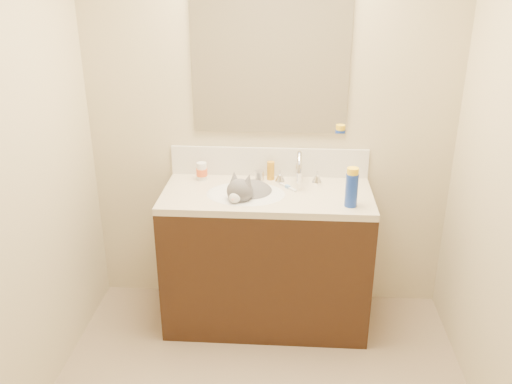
# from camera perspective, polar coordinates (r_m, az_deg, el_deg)

# --- Properties ---
(room_shell) EXTENTS (2.24, 2.54, 2.52)m
(room_shell) POSITION_cam_1_polar(r_m,az_deg,el_deg) (1.97, -0.03, 5.87)
(room_shell) COLOR #C2B390
(room_shell) RESTS_ON ground
(vanity_cabinet) EXTENTS (1.20, 0.55, 0.82)m
(vanity_cabinet) POSITION_cam_1_polar(r_m,az_deg,el_deg) (3.30, 1.11, -7.24)
(vanity_cabinet) COLOR black
(vanity_cabinet) RESTS_ON ground
(counter_slab) EXTENTS (1.20, 0.55, 0.04)m
(counter_slab) POSITION_cam_1_polar(r_m,az_deg,el_deg) (3.10, 1.17, -0.35)
(counter_slab) COLOR beige
(counter_slab) RESTS_ON vanity_cabinet
(basin) EXTENTS (0.45, 0.36, 0.14)m
(basin) POSITION_cam_1_polar(r_m,az_deg,el_deg) (3.10, -1.08, -1.36)
(basin) COLOR white
(basin) RESTS_ON vanity_cabinet
(faucet) EXTENTS (0.28, 0.20, 0.21)m
(faucet) POSITION_cam_1_polar(r_m,az_deg,el_deg) (3.19, 4.53, 2.28)
(faucet) COLOR silver
(faucet) RESTS_ON counter_slab
(cat) EXTENTS (0.37, 0.42, 0.31)m
(cat) POSITION_cam_1_polar(r_m,az_deg,el_deg) (3.11, -0.69, -0.57)
(cat) COLOR #4F4C4F
(cat) RESTS_ON basin
(backsplash) EXTENTS (1.20, 0.02, 0.18)m
(backsplash) POSITION_cam_1_polar(r_m,az_deg,el_deg) (3.31, 1.40, 3.19)
(backsplash) COLOR silver
(backsplash) RESTS_ON counter_slab
(mirror) EXTENTS (0.90, 0.02, 0.80)m
(mirror) POSITION_cam_1_polar(r_m,az_deg,el_deg) (3.16, 1.50, 13.31)
(mirror) COLOR white
(mirror) RESTS_ON room_shell
(pill_bottle) EXTENTS (0.07, 0.07, 0.11)m
(pill_bottle) POSITION_cam_1_polar(r_m,az_deg,el_deg) (3.28, -5.73, 2.20)
(pill_bottle) COLOR silver
(pill_bottle) RESTS_ON counter_slab
(pill_label) EXTENTS (0.09, 0.09, 0.04)m
(pill_label) POSITION_cam_1_polar(r_m,az_deg,el_deg) (3.28, -5.72, 2.10)
(pill_label) COLOR #E65B26
(pill_label) RESTS_ON pill_bottle
(silver_jar) EXTENTS (0.05, 0.05, 0.06)m
(silver_jar) POSITION_cam_1_polar(r_m,az_deg,el_deg) (3.26, 0.35, 1.73)
(silver_jar) COLOR #B7B7BC
(silver_jar) RESTS_ON counter_slab
(amber_bottle) EXTENTS (0.05, 0.05, 0.11)m
(amber_bottle) POSITION_cam_1_polar(r_m,az_deg,el_deg) (3.26, 1.56, 2.26)
(amber_bottle) COLOR #C28316
(amber_bottle) RESTS_ON counter_slab
(toothbrush) EXTENTS (0.11, 0.13, 0.01)m
(toothbrush) POSITION_cam_1_polar(r_m,az_deg,el_deg) (3.16, 3.36, 0.51)
(toothbrush) COLOR silver
(toothbrush) RESTS_ON counter_slab
(toothbrush_head) EXTENTS (0.03, 0.04, 0.02)m
(toothbrush_head) POSITION_cam_1_polar(r_m,az_deg,el_deg) (3.16, 3.36, 0.57)
(toothbrush_head) COLOR #6B9EE5
(toothbrush_head) RESTS_ON counter_slab
(spray_can) EXTENTS (0.08, 0.08, 0.18)m
(spray_can) POSITION_cam_1_polar(r_m,az_deg,el_deg) (2.93, 10.02, 0.20)
(spray_can) COLOR #1635A0
(spray_can) RESTS_ON counter_slab
(spray_cap) EXTENTS (0.08, 0.08, 0.04)m
(spray_cap) POSITION_cam_1_polar(r_m,az_deg,el_deg) (2.89, 10.16, 2.15)
(spray_cap) COLOR yellow
(spray_cap) RESTS_ON spray_can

